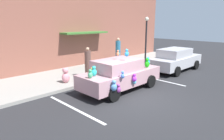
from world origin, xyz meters
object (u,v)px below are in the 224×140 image
(plush_covered_car, at_px, (120,74))
(parked_sedan_behind, at_px, (175,59))
(teddy_bear_on_sidewalk, at_px, (66,76))
(street_lamp_post, at_px, (146,36))
(pedestrian_walking_past, at_px, (88,64))
(pedestrian_near_shopfront, at_px, (118,51))

(plush_covered_car, height_order, parked_sedan_behind, plush_covered_car)
(parked_sedan_behind, xyz_separation_m, teddy_bear_on_sidewalk, (-7.19, 2.46, -0.26))
(street_lamp_post, xyz_separation_m, pedestrian_walking_past, (-5.14, 0.34, -1.36))
(teddy_bear_on_sidewalk, distance_m, street_lamp_post, 6.92)
(teddy_bear_on_sidewalk, relative_size, street_lamp_post, 0.24)
(street_lamp_post, distance_m, pedestrian_walking_past, 5.33)
(pedestrian_near_shopfront, bearing_deg, teddy_bear_on_sidewalk, -162.50)
(plush_covered_car, relative_size, teddy_bear_on_sidewalk, 5.31)
(teddy_bear_on_sidewalk, xyz_separation_m, pedestrian_walking_past, (1.54, 0.04, 0.43))
(pedestrian_near_shopfront, relative_size, pedestrian_walking_past, 1.11)
(plush_covered_car, xyz_separation_m, street_lamp_post, (5.17, 2.22, 1.52))
(street_lamp_post, xyz_separation_m, pedestrian_near_shopfront, (-0.63, 2.21, -1.27))
(plush_covered_car, height_order, pedestrian_near_shopfront, plush_covered_car)
(plush_covered_car, xyz_separation_m, pedestrian_walking_past, (0.03, 2.56, 0.16))
(parked_sedan_behind, distance_m, pedestrian_walking_past, 6.18)
(parked_sedan_behind, height_order, teddy_bear_on_sidewalk, parked_sedan_behind)
(pedestrian_near_shopfront, distance_m, pedestrian_walking_past, 4.89)
(plush_covered_car, relative_size, pedestrian_walking_past, 2.50)
(parked_sedan_behind, bearing_deg, teddy_bear_on_sidewalk, 161.10)
(pedestrian_near_shopfront, bearing_deg, parked_sedan_behind, -75.44)
(plush_covered_car, height_order, pedestrian_walking_past, plush_covered_car)
(parked_sedan_behind, xyz_separation_m, pedestrian_near_shopfront, (-1.14, 4.37, 0.26))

